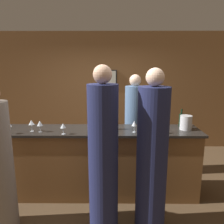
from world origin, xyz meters
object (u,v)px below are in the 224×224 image
at_px(bartender, 134,129).
at_px(wine_bottle_1, 181,120).
at_px(ice_bucket, 186,123).
at_px(guest_1, 152,158).
at_px(wine_bottle_0, 110,123).
at_px(guest_0, 103,158).

distance_m(bartender, wine_bottle_1, 0.92).
bearing_deg(ice_bucket, guest_1, -130.58).
xyz_separation_m(bartender, wine_bottle_0, (-0.43, -0.72, 0.30)).
bearing_deg(guest_0, wine_bottle_1, 38.89).
height_order(guest_1, wine_bottle_1, guest_1).
relative_size(wine_bottle_0, wine_bottle_1, 0.99).
height_order(guest_1, ice_bucket, guest_1).
height_order(bartender, wine_bottle_0, bartender).
xyz_separation_m(bartender, guest_1, (0.08, -1.44, 0.06)).
height_order(guest_0, ice_bucket, guest_0).
relative_size(guest_0, guest_1, 1.02).
xyz_separation_m(guest_1, wine_bottle_1, (0.61, 0.91, 0.25)).
xyz_separation_m(guest_1, wine_bottle_0, (-0.51, 0.72, 0.24)).
relative_size(bartender, ice_bucket, 8.63).
bearing_deg(guest_1, guest_0, -175.21).
bearing_deg(guest_0, wine_bottle_0, 84.73).
bearing_deg(ice_bucket, bartender, 134.97).
xyz_separation_m(wine_bottle_0, wine_bottle_1, (1.12, 0.19, 0.01)).
bearing_deg(wine_bottle_0, wine_bottle_1, 9.72).
height_order(bartender, ice_bucket, bartender).
height_order(wine_bottle_1, ice_bucket, wine_bottle_1).
bearing_deg(bartender, wine_bottle_1, 142.43).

